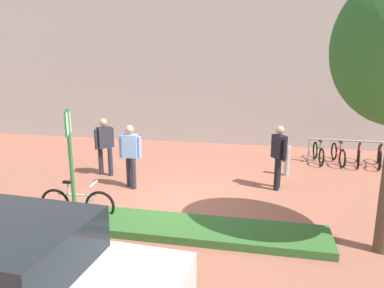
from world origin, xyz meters
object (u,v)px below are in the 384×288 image
parking_sign_post (70,150)px  person_suited_dark (105,143)px  bollard_steel (287,161)px  bike_at_sign (78,204)px  car_white_hatch (0,283)px  person_shirt_blue (130,152)px  bike_rack_cluster (359,155)px  person_suited_navy (279,153)px

parking_sign_post → person_suited_dark: parking_sign_post is taller
parking_sign_post → bollard_steel: size_ratio=2.69×
bike_at_sign → car_white_hatch: car_white_hatch is taller
car_white_hatch → parking_sign_post: bearing=105.3°
person_shirt_blue → bollard_steel: bearing=25.1°
bike_rack_cluster → person_suited_dark: bearing=-160.6°
bollard_steel → person_suited_dark: bearing=-168.6°
bike_at_sign → person_suited_dark: bearing=104.1°
bike_rack_cluster → person_suited_navy: bearing=-132.9°
bike_at_sign → person_shirt_blue: 2.25m
bollard_steel → car_white_hatch: car_white_hatch is taller
bike_at_sign → person_shirt_blue: bearing=79.2°
parking_sign_post → car_white_hatch: bearing=-74.7°
bike_rack_cluster → person_suited_navy: 3.99m
bike_rack_cluster → person_suited_navy: (-2.68, -2.88, 0.64)m
bollard_steel → person_suited_navy: person_suited_navy is taller
person_suited_navy → person_shirt_blue: bearing=-169.6°
parking_sign_post → bike_rack_cluster: parking_sign_post is taller
parking_sign_post → bollard_steel: parking_sign_post is taller
bike_rack_cluster → person_suited_dark: 8.20m
person_suited_dark → car_white_hatch: size_ratio=0.39×
person_shirt_blue → person_suited_dark: bearing=142.7°
bike_at_sign → person_shirt_blue: (0.41, 2.12, 0.63)m
bike_at_sign → bollard_steel: bollard_steel is taller
bike_at_sign → bike_rack_cluster: bike_at_sign is taller
bike_rack_cluster → bollard_steel: bearing=-145.4°
parking_sign_post → car_white_hatch: (0.87, -3.18, -0.83)m
parking_sign_post → bike_at_sign: bearing=92.9°
bollard_steel → person_suited_dark: 5.47m
parking_sign_post → bollard_steel: bearing=42.6°
bike_at_sign → person_suited_dark: size_ratio=0.98×
parking_sign_post → person_suited_navy: 5.23m
parking_sign_post → bike_rack_cluster: bearing=40.1°
parking_sign_post → person_shirt_blue: size_ratio=1.41×
bike_rack_cluster → bollard_steel: bollard_steel is taller
person_suited_dark → car_white_hatch: bearing=-75.5°
bollard_steel → person_suited_navy: bearing=-103.6°
parking_sign_post → person_suited_dark: (-0.76, 3.13, -0.60)m
bike_rack_cluster → car_white_hatch: car_white_hatch is taller
bike_at_sign → bollard_steel: 6.13m
parking_sign_post → bike_rack_cluster: size_ratio=0.75×
person_shirt_blue → car_white_hatch: bearing=-85.0°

